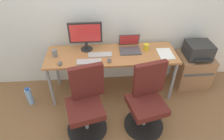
% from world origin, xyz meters
% --- Properties ---
extents(ground_plane, '(5.28, 5.28, 0.00)m').
position_xyz_m(ground_plane, '(0.00, 0.00, 0.00)').
color(ground_plane, brown).
extents(back_wall, '(4.40, 0.04, 2.60)m').
position_xyz_m(back_wall, '(0.00, 0.38, 1.30)').
color(back_wall, silver).
rests_on(back_wall, ground).
extents(desk, '(1.91, 0.59, 0.73)m').
position_xyz_m(desk, '(0.00, 0.00, 0.67)').
color(desk, '#B77542').
rests_on(desk, ground).
extents(office_chair_left, '(0.54, 0.54, 0.94)m').
position_xyz_m(office_chair_left, '(-0.38, -0.67, 0.42)').
color(office_chair_left, black).
rests_on(office_chair_left, ground).
extents(office_chair_right, '(0.54, 0.54, 0.94)m').
position_xyz_m(office_chair_right, '(0.41, -0.67, 0.42)').
color(office_chair_right, black).
rests_on(office_chair_right, ground).
extents(side_cabinet, '(0.54, 0.47, 0.55)m').
position_xyz_m(side_cabinet, '(1.37, 0.10, 0.28)').
color(side_cabinet, '#996B47').
rests_on(side_cabinet, ground).
extents(printer, '(0.38, 0.40, 0.24)m').
position_xyz_m(printer, '(1.37, 0.10, 0.67)').
color(printer, '#2D2D2D').
rests_on(printer, side_cabinet).
extents(water_bottle_on_floor, '(0.09, 0.09, 0.31)m').
position_xyz_m(water_bottle_on_floor, '(-1.28, -0.18, 0.15)').
color(water_bottle_on_floor, '#8CBFF2').
rests_on(water_bottle_on_floor, ground).
extents(desktop_monitor, '(0.48, 0.18, 0.43)m').
position_xyz_m(desktop_monitor, '(-0.37, 0.15, 0.98)').
color(desktop_monitor, '#262626').
rests_on(desktop_monitor, desk).
extents(open_laptop, '(0.31, 0.29, 0.22)m').
position_xyz_m(open_laptop, '(0.28, 0.11, 0.79)').
color(open_laptop, '#4C4C51').
rests_on(open_laptop, desk).
extents(keyboard_by_monitor, '(0.34, 0.12, 0.02)m').
position_xyz_m(keyboard_by_monitor, '(-0.33, -0.19, 0.74)').
color(keyboard_by_monitor, '#B7B7B7').
rests_on(keyboard_by_monitor, desk).
extents(keyboard_by_laptop, '(0.34, 0.12, 0.02)m').
position_xyz_m(keyboard_by_laptop, '(-0.17, -0.02, 0.74)').
color(keyboard_by_laptop, '#B7B7B7').
rests_on(keyboard_by_laptop, desk).
extents(mouse_by_monitor, '(0.06, 0.10, 0.03)m').
position_xyz_m(mouse_by_monitor, '(-0.05, -0.18, 0.75)').
color(mouse_by_monitor, '#515156').
rests_on(mouse_by_monitor, desk).
extents(mouse_by_laptop, '(0.06, 0.10, 0.03)m').
position_xyz_m(mouse_by_laptop, '(-0.72, -0.20, 0.75)').
color(mouse_by_laptop, '#515156').
rests_on(mouse_by_laptop, desk).
extents(coffee_mug, '(0.08, 0.08, 0.09)m').
position_xyz_m(coffee_mug, '(0.52, 0.08, 0.78)').
color(coffee_mug, yellow).
rests_on(coffee_mug, desk).
extents(pen_cup, '(0.07, 0.07, 0.10)m').
position_xyz_m(pen_cup, '(-0.81, 0.00, 0.79)').
color(pen_cup, slate).
rests_on(pen_cup, desk).
extents(paper_pile, '(0.21, 0.30, 0.01)m').
position_xyz_m(paper_pile, '(0.78, -0.06, 0.74)').
color(paper_pile, white).
rests_on(paper_pile, desk).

